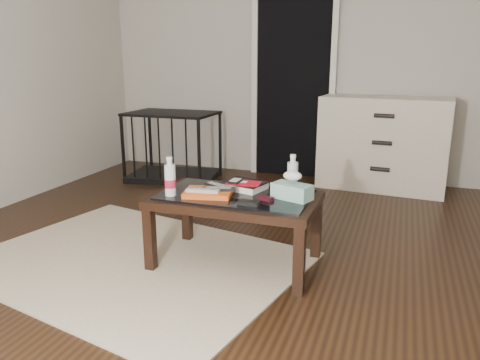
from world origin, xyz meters
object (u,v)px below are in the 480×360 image
(coffee_table, at_px, (236,204))
(water_bottle_right, at_px, (293,174))
(dresser, at_px, (383,143))
(water_bottle_left, at_px, (170,176))
(tissue_box, at_px, (292,191))
(textbook, at_px, (245,185))
(pet_crate, at_px, (173,157))

(coffee_table, xyz_separation_m, water_bottle_right, (0.32, 0.15, 0.18))
(dresser, distance_m, water_bottle_left, 2.56)
(coffee_table, bearing_deg, tissue_box, 2.95)
(coffee_table, relative_size, tissue_box, 4.35)
(coffee_table, height_order, textbook, textbook)
(pet_crate, height_order, water_bottle_left, pet_crate)
(water_bottle_right, bearing_deg, dresser, 77.36)
(dresser, relative_size, pet_crate, 1.26)
(textbook, height_order, tissue_box, tissue_box)
(water_bottle_left, relative_size, tissue_box, 1.03)
(pet_crate, bearing_deg, coffee_table, -62.02)
(water_bottle_left, height_order, tissue_box, water_bottle_left)
(dresser, bearing_deg, water_bottle_right, -97.83)
(textbook, bearing_deg, water_bottle_right, 20.00)
(water_bottle_left, relative_size, water_bottle_right, 1.00)
(water_bottle_left, bearing_deg, coffee_table, 23.39)
(pet_crate, relative_size, textbook, 3.93)
(dresser, bearing_deg, textbook, -105.50)
(textbook, xyz_separation_m, water_bottle_right, (0.30, 0.03, 0.10))
(pet_crate, height_order, textbook, pet_crate)
(water_bottle_right, height_order, tissue_box, water_bottle_right)
(coffee_table, bearing_deg, water_bottle_left, -156.61)
(dresser, relative_size, textbook, 4.95)
(pet_crate, height_order, tissue_box, pet_crate)
(dresser, xyz_separation_m, textbook, (-0.75, -2.02, 0.03))
(dresser, distance_m, water_bottle_right, 2.05)
(water_bottle_right, bearing_deg, tissue_box, -77.26)
(pet_crate, xyz_separation_m, water_bottle_left, (0.99, -1.95, 0.35))
(coffee_table, distance_m, textbook, 0.15)
(water_bottle_left, xyz_separation_m, water_bottle_right, (0.68, 0.31, 0.00))
(dresser, height_order, pet_crate, dresser)
(textbook, relative_size, water_bottle_left, 1.05)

